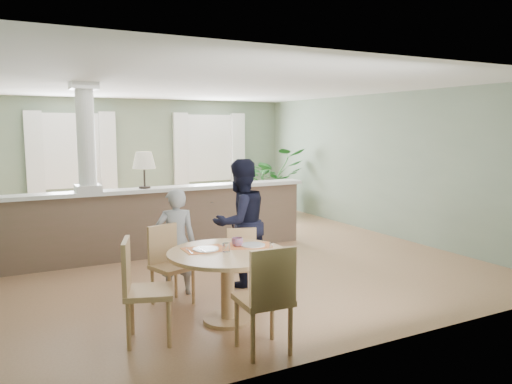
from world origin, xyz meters
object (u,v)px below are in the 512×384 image
sofa (167,216)px  chair_side (140,286)px  child_person (176,242)px  man_person (240,223)px  chair_near (267,295)px  houseplant (273,181)px  chair_far_man (243,260)px  dining_table (228,266)px  chair_far_boy (169,261)px

sofa → chair_side: (-1.63, -4.24, 0.13)m
child_person → man_person: (0.87, -0.02, 0.16)m
chair_near → chair_side: chair_near is taller
houseplant → chair_side: bearing=-129.9°
houseplant → chair_far_man: size_ratio=1.89×
chair_near → child_person: 1.99m
chair_side → child_person: size_ratio=0.76×
houseplant → man_person: 5.36m
man_person → houseplant: bearing=-136.2°
dining_table → chair_far_man: bearing=51.3°
sofa → chair_side: chair_side is taller
chair_side → child_person: (0.76, 1.17, 0.11)m
chair_far_boy → houseplant: bearing=31.1°
houseplant → chair_near: bearing=-120.2°
chair_far_man → man_person: bearing=85.1°
houseplant → chair_far_man: bearing=-123.3°
dining_table → chair_far_boy: chair_far_boy is taller
sofa → chair_near: (-0.69, -5.05, 0.13)m
chair_near → man_person: 2.09m
chair_far_boy → chair_near: (0.36, -1.72, 0.05)m
dining_table → chair_far_man: (0.47, 0.59, -0.15)m
chair_side → chair_near: bearing=-112.2°
chair_far_man → chair_side: size_ratio=0.83×
child_person → chair_side: bearing=71.1°
chair_far_boy → chair_side: chair_side is taller
child_person → sofa: bearing=-91.8°
chair_far_boy → man_person: size_ratio=0.56×
sofa → chair_near: bearing=-99.4°
chair_near → chair_side: bearing=-37.5°
man_person → chair_far_man: bearing=55.5°
chair_far_boy → chair_side: bearing=-140.0°
sofa → child_person: 3.20m
dining_table → chair_far_boy: size_ratio=1.37×
sofa → child_person: child_person is taller
dining_table → chair_far_boy: bearing=114.5°
houseplant → man_person: size_ratio=0.96×
chair_far_man → dining_table: bearing=-111.0°
sofa → chair_near: size_ratio=2.89×
chair_far_boy → child_person: 0.35m
chair_far_man → child_person: (-0.67, 0.50, 0.20)m
man_person → chair_far_boy: bearing=0.9°
chair_far_man → man_person: man_person is taller
sofa → houseplant: size_ratio=1.85×
chair_far_boy → man_person: 1.12m
chair_far_boy → child_person: child_person is taller
houseplant → chair_far_man: 5.88m
sofa → chair_far_boy: (-1.05, -3.33, 0.08)m
dining_table → chair_near: 0.89m
houseplant → chair_side: 7.27m
sofa → chair_side: 4.55m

